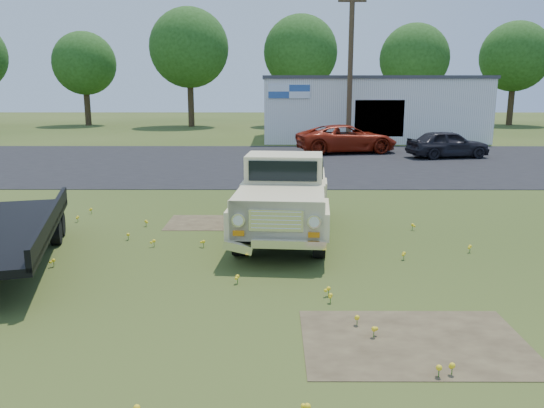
# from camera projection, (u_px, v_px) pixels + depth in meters

# --- Properties ---
(ground) EXTENTS (140.00, 140.00, 0.00)m
(ground) POSITION_uv_depth(u_px,v_px,m) (295.00, 268.00, 10.05)
(ground) COLOR #2E4215
(ground) RESTS_ON ground
(asphalt_lot) EXTENTS (90.00, 14.00, 0.02)m
(asphalt_lot) POSITION_uv_depth(u_px,v_px,m) (283.00, 162.00, 24.71)
(asphalt_lot) COLOR black
(asphalt_lot) RESTS_ON ground
(dirt_patch_a) EXTENTS (3.00, 2.00, 0.01)m
(dirt_patch_a) POSITION_uv_depth(u_px,v_px,m) (414.00, 342.00, 7.12)
(dirt_patch_a) COLOR #443724
(dirt_patch_a) RESTS_ON ground
(dirt_patch_b) EXTENTS (2.20, 1.60, 0.01)m
(dirt_patch_b) POSITION_uv_depth(u_px,v_px,m) (211.00, 223.00, 13.48)
(dirt_patch_b) COLOR #443724
(dirt_patch_b) RESTS_ON ground
(commercial_building) EXTENTS (14.20, 8.20, 4.15)m
(commercial_building) POSITION_uv_depth(u_px,v_px,m) (368.00, 108.00, 35.96)
(commercial_building) COLOR silver
(commercial_building) RESTS_ON ground
(utility_pole_mid) EXTENTS (1.60, 0.30, 9.00)m
(utility_pole_mid) POSITION_uv_depth(u_px,v_px,m) (350.00, 67.00, 30.56)
(utility_pole_mid) COLOR #3F2F1D
(utility_pole_mid) RESTS_ON ground
(treeline_b) EXTENTS (5.76, 5.76, 8.57)m
(treeline_b) POSITION_uv_depth(u_px,v_px,m) (84.00, 64.00, 49.00)
(treeline_b) COLOR #3B2C1B
(treeline_b) RESTS_ON ground
(treeline_c) EXTENTS (7.04, 7.04, 10.47)m
(treeline_c) POSITION_uv_depth(u_px,v_px,m) (189.00, 48.00, 47.22)
(treeline_c) COLOR #3B2C1B
(treeline_c) RESTS_ON ground
(treeline_d) EXTENTS (6.72, 6.72, 10.00)m
(treeline_d) POSITION_uv_depth(u_px,v_px,m) (301.00, 52.00, 48.23)
(treeline_d) COLOR #3B2C1B
(treeline_d) RESTS_ON ground
(treeline_e) EXTENTS (6.08, 6.08, 9.04)m
(treeline_e) POSITION_uv_depth(u_px,v_px,m) (414.00, 59.00, 46.85)
(treeline_e) COLOR #3B2C1B
(treeline_e) RESTS_ON ground
(treeline_f) EXTENTS (6.40, 6.40, 9.52)m
(treeline_f) POSITION_uv_depth(u_px,v_px,m) (515.00, 57.00, 49.18)
(treeline_f) COLOR #3B2C1B
(treeline_f) RESTS_ON ground
(vintage_pickup_truck) EXTENTS (2.46, 5.39, 1.90)m
(vintage_pickup_truck) POSITION_uv_depth(u_px,v_px,m) (284.00, 195.00, 12.16)
(vintage_pickup_truck) COLOR beige
(vintage_pickup_truck) RESTS_ON ground
(red_pickup) EXTENTS (5.68, 3.42, 1.47)m
(red_pickup) POSITION_uv_depth(u_px,v_px,m) (347.00, 139.00, 28.21)
(red_pickup) COLOR maroon
(red_pickup) RESTS_ON ground
(dark_sedan) EXTENTS (4.20, 2.30, 1.35)m
(dark_sedan) POSITION_uv_depth(u_px,v_px,m) (448.00, 144.00, 26.13)
(dark_sedan) COLOR black
(dark_sedan) RESTS_ON ground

